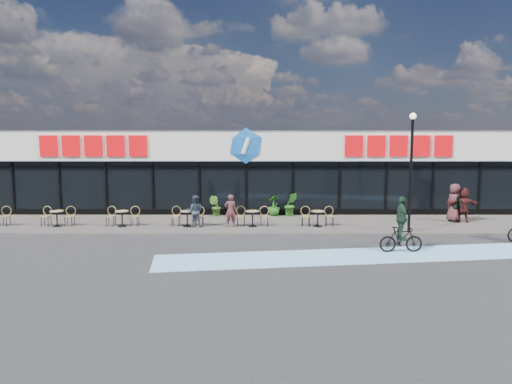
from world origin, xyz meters
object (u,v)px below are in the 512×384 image
(potted_plant_mid, at_px, (291,204))
(pedestrian_b, at_px, (454,203))
(pedestrian_c, at_px, (463,205))
(potted_plant_right, at_px, (274,205))
(potted_plant_left, at_px, (215,206))
(patron_left, at_px, (230,211))
(pedestrian_a, at_px, (454,205))
(patron_right, at_px, (195,211))
(lamp_post, at_px, (411,162))
(cyclist_a, at_px, (401,230))

(potted_plant_mid, distance_m, pedestrian_b, 8.10)
(pedestrian_c, bearing_deg, potted_plant_mid, -10.29)
(potted_plant_right, xyz_separation_m, pedestrian_b, (8.81, -1.76, 0.39))
(pedestrian_b, bearing_deg, potted_plant_right, 55.67)
(potted_plant_left, xyz_separation_m, patron_left, (0.98, -2.96, 0.22))
(potted_plant_right, bearing_deg, patron_left, -124.28)
(potted_plant_mid, xyz_separation_m, pedestrian_c, (8.27, -1.84, 0.23))
(patron_left, xyz_separation_m, pedestrian_a, (10.93, 1.31, 0.08))
(potted_plant_mid, xyz_separation_m, pedestrian_a, (7.91, -1.69, 0.20))
(potted_plant_mid, height_order, patron_left, patron_left)
(patron_left, height_order, pedestrian_c, pedestrian_c)
(potted_plant_mid, height_order, patron_right, patron_right)
(potted_plant_left, distance_m, patron_left, 3.12)
(potted_plant_left, relative_size, patron_right, 0.73)
(patron_right, relative_size, pedestrian_a, 0.89)
(lamp_post, distance_m, cyclist_a, 4.21)
(potted_plant_right, bearing_deg, lamp_post, -37.26)
(patron_right, height_order, pedestrian_b, pedestrian_b)
(patron_right, relative_size, pedestrian_c, 0.86)
(pedestrian_a, bearing_deg, patron_left, -98.50)
(lamp_post, distance_m, pedestrian_b, 4.55)
(potted_plant_left, xyz_separation_m, pedestrian_a, (11.91, -1.64, 0.29))
(patron_left, bearing_deg, pedestrian_c, 173.93)
(lamp_post, xyz_separation_m, patron_left, (-7.86, 1.23, -2.31))
(pedestrian_b, height_order, pedestrian_c, pedestrian_b)
(potted_plant_left, relative_size, cyclist_a, 0.52)
(potted_plant_right, height_order, pedestrian_a, pedestrian_a)
(patron_left, xyz_separation_m, pedestrian_c, (11.29, 1.16, 0.10))
(potted_plant_right, xyz_separation_m, cyclist_a, (4.37, -7.60, 0.20))
(potted_plant_left, xyz_separation_m, potted_plant_mid, (3.99, 0.04, 0.09))
(pedestrian_c, bearing_deg, patron_right, 7.62)
(pedestrian_a, bearing_deg, pedestrian_c, 51.45)
(potted_plant_left, relative_size, potted_plant_mid, 0.86)
(potted_plant_left, height_order, cyclist_a, cyclist_a)
(patron_right, height_order, pedestrian_a, pedestrian_a)
(lamp_post, relative_size, potted_plant_left, 4.79)
(lamp_post, relative_size, pedestrian_c, 3.01)
(patron_left, bearing_deg, potted_plant_right, -136.22)
(lamp_post, height_order, pedestrian_a, lamp_post)
(potted_plant_left, height_order, patron_left, patron_left)
(potted_plant_right, relative_size, pedestrian_c, 0.64)
(potted_plant_left, relative_size, pedestrian_b, 0.57)
(potted_plant_left, bearing_deg, lamp_post, -25.32)
(pedestrian_a, xyz_separation_m, cyclist_a, (-4.43, -5.78, -0.08))
(patron_right, xyz_separation_m, pedestrian_a, (12.56, 1.37, 0.09))
(pedestrian_c, bearing_deg, lamp_post, 37.15)
(lamp_post, bearing_deg, patron_right, 172.95)
(potted_plant_left, height_order, pedestrian_b, pedestrian_b)
(potted_plant_mid, xyz_separation_m, pedestrian_b, (7.93, -1.63, 0.31))
(pedestrian_b, bearing_deg, patron_left, 74.11)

